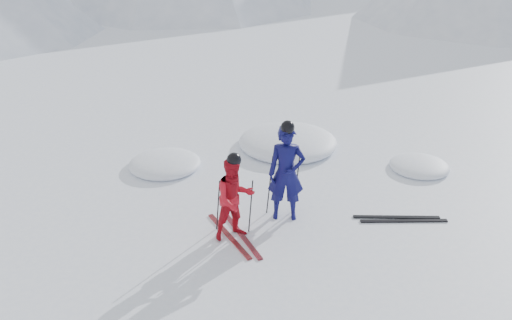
{
  "coord_description": "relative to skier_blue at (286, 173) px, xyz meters",
  "views": [
    {
      "loc": [
        -2.9,
        -8.99,
        5.56
      ],
      "look_at": [
        -2.07,
        0.5,
        1.1
      ],
      "focal_mm": 38.0,
      "sensor_mm": 36.0,
      "label": 1
    }
  ],
  "objects": [
    {
      "name": "skier_blue",
      "position": [
        0.0,
        0.0,
        0.0
      ],
      "size": [
        0.75,
        0.54,
        1.92
      ],
      "primitive_type": "imported",
      "rotation": [
        0.0,
        0.0,
        -0.12
      ],
      "color": "#0C0C48",
      "rests_on": "ground"
    },
    {
      "name": "pole_blue_left",
      "position": [
        -0.3,
        0.15,
        -0.32
      ],
      "size": [
        0.13,
        0.09,
        1.28
      ],
      "primitive_type": "cylinder",
      "rotation": [
        0.05,
        0.08,
        0.0
      ],
      "color": "black",
      "rests_on": "ground"
    },
    {
      "name": "ski_loose_b",
      "position": [
        2.28,
        -0.38,
        -0.95
      ],
      "size": [
        1.7,
        0.21,
        0.03
      ],
      "primitive_type": "cube",
      "rotation": [
        0.0,
        0.0,
        1.5
      ],
      "color": "black",
      "rests_on": "ground"
    },
    {
      "name": "ski_worn_right",
      "position": [
        -0.9,
        -0.61,
        -0.95
      ],
      "size": [
        0.65,
        1.63,
        0.03
      ],
      "primitive_type": "cube",
      "rotation": [
        0.0,
        0.0,
        0.34
      ],
      "color": "black",
      "rests_on": "ground"
    },
    {
      "name": "pole_red_left",
      "position": [
        -1.32,
        -0.36,
        -0.43
      ],
      "size": [
        0.11,
        0.09,
        1.06
      ],
      "primitive_type": "cylinder",
      "rotation": [
        0.06,
        0.08,
        0.0
      ],
      "color": "black",
      "rests_on": "ground"
    },
    {
      "name": "pole_red_right",
      "position": [
        -0.72,
        -0.46,
        -0.43
      ],
      "size": [
        0.11,
        0.08,
        1.06
      ],
      "primitive_type": "cylinder",
      "rotation": [
        -0.05,
        0.08,
        0.0
      ],
      "color": "black",
      "rests_on": "ground"
    },
    {
      "name": "ground",
      "position": [
        1.52,
        -0.15,
        -0.96
      ],
      "size": [
        160.0,
        160.0,
        0.0
      ],
      "primitive_type": "plane",
      "color": "white",
      "rests_on": "ground"
    },
    {
      "name": "pole_blue_right",
      "position": [
        0.25,
        0.25,
        -0.32
      ],
      "size": [
        0.13,
        0.08,
        1.28
      ],
      "primitive_type": "cylinder",
      "rotation": [
        -0.04,
        0.08,
        0.0
      ],
      "color": "black",
      "rests_on": "ground"
    },
    {
      "name": "skier_red",
      "position": [
        -1.02,
        -0.61,
        -0.17
      ],
      "size": [
        0.94,
        0.84,
        1.59
      ],
      "primitive_type": "imported",
      "rotation": [
        0.0,
        0.0,
        0.37
      ],
      "color": "#B40E1C",
      "rests_on": "ground"
    },
    {
      "name": "snow_lumps",
      "position": [
        0.23,
        3.08,
        -0.96
      ],
      "size": [
        7.47,
        3.51,
        0.55
      ],
      "color": "white",
      "rests_on": "ground"
    },
    {
      "name": "ski_loose_a",
      "position": [
        2.18,
        -0.23,
        -0.95
      ],
      "size": [
        1.7,
        0.27,
        0.03
      ],
      "primitive_type": "cube",
      "rotation": [
        0.0,
        0.0,
        1.47
      ],
      "color": "black",
      "rests_on": "ground"
    },
    {
      "name": "ski_worn_left",
      "position": [
        -1.14,
        -0.61,
        -0.95
      ],
      "size": [
        0.75,
        1.6,
        0.03
      ],
      "primitive_type": "cube",
      "rotation": [
        0.0,
        0.0,
        0.41
      ],
      "color": "black",
      "rests_on": "ground"
    }
  ]
}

